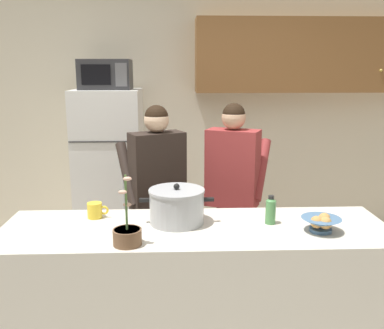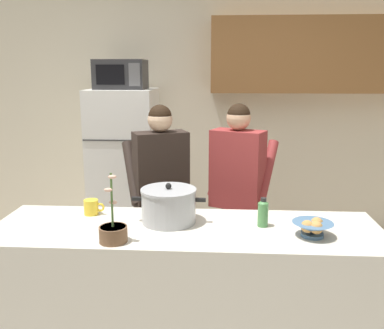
# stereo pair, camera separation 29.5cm
# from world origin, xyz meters

# --- Properties ---
(back_wall_unit) EXTENTS (6.00, 0.48, 2.60)m
(back_wall_unit) POSITION_xyz_m (0.27, 2.25, 1.45)
(back_wall_unit) COLOR beige
(back_wall_unit) RESTS_ON ground
(kitchen_island) EXTENTS (2.26, 0.68, 0.92)m
(kitchen_island) POSITION_xyz_m (0.00, 0.00, 0.46)
(kitchen_island) COLOR silver
(kitchen_island) RESTS_ON ground
(refrigerator) EXTENTS (0.64, 0.68, 1.63)m
(refrigerator) POSITION_xyz_m (-0.77, 1.85, 0.81)
(refrigerator) COLOR white
(refrigerator) RESTS_ON ground
(microwave) EXTENTS (0.48, 0.37, 0.28)m
(microwave) POSITION_xyz_m (-0.77, 1.83, 1.77)
(microwave) COLOR #2D2D30
(microwave) RESTS_ON refrigerator
(person_near_pot) EXTENTS (0.58, 0.54, 1.56)m
(person_near_pot) POSITION_xyz_m (-0.25, 0.80, 0.96)
(person_near_pot) COLOR #33384C
(person_near_pot) RESTS_ON ground
(person_by_sink) EXTENTS (0.58, 0.54, 1.57)m
(person_by_sink) POSITION_xyz_m (0.33, 0.89, 0.97)
(person_by_sink) COLOR black
(person_by_sink) RESTS_ON ground
(cooking_pot) EXTENTS (0.44, 0.33, 0.24)m
(cooking_pot) POSITION_xyz_m (-0.11, 0.08, 1.02)
(cooking_pot) COLOR #ADAFB5
(cooking_pot) RESTS_ON kitchen_island
(coffee_mug) EXTENTS (0.13, 0.09, 0.10)m
(coffee_mug) POSITION_xyz_m (-0.61, 0.19, 0.97)
(coffee_mug) COLOR yellow
(coffee_mug) RESTS_ON kitchen_island
(bread_bowl) EXTENTS (0.22, 0.22, 0.10)m
(bread_bowl) POSITION_xyz_m (0.70, -0.10, 0.97)
(bread_bowl) COLOR #4C7299
(bread_bowl) RESTS_ON kitchen_island
(bottle_near_edge) EXTENTS (0.06, 0.06, 0.17)m
(bottle_near_edge) POSITION_xyz_m (0.44, 0.04, 1.00)
(bottle_near_edge) COLOR #4C8C4C
(bottle_near_edge) RESTS_ON kitchen_island
(potted_orchid) EXTENTS (0.15, 0.15, 0.37)m
(potted_orchid) POSITION_xyz_m (-0.37, -0.24, 0.98)
(potted_orchid) COLOR brown
(potted_orchid) RESTS_ON kitchen_island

